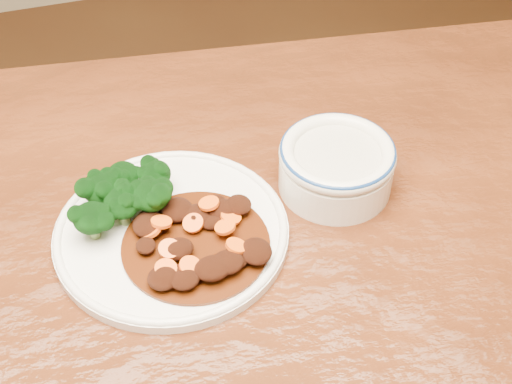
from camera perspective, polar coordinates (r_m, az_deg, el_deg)
name	(u,v)px	position (r m, az deg, el deg)	size (l,w,h in m)	color
dining_table	(161,349)	(0.80, -7.62, -12.33)	(1.61, 1.09, 0.75)	#5C2810
dinner_plate	(172,231)	(0.79, -6.78, -3.14)	(0.26, 0.26, 0.02)	white
broccoli_florets	(123,195)	(0.79, -10.60, -0.21)	(0.12, 0.09, 0.05)	olive
mince_stew	(195,241)	(0.76, -4.87, -3.89)	(0.16, 0.16, 0.03)	#461C07
dip_bowl	(336,165)	(0.82, 6.45, 2.20)	(0.13, 0.13, 0.06)	white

